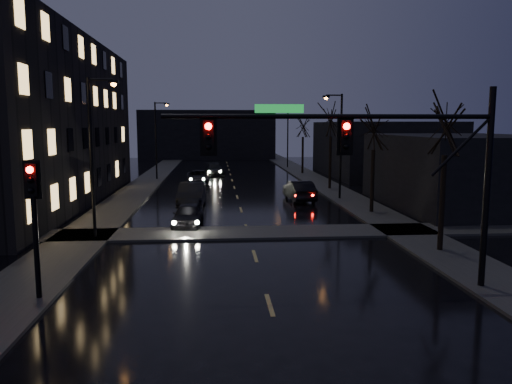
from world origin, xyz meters
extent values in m
cube|color=#2D2D2B|center=(-8.50, 35.00, 0.06)|extent=(3.00, 140.00, 0.12)
cube|color=#2D2D2B|center=(8.50, 35.00, 0.06)|extent=(3.00, 140.00, 0.12)
cube|color=#2D2D2B|center=(0.00, 18.50, 0.06)|extent=(40.00, 3.00, 0.12)
cube|color=black|center=(-16.50, 30.00, 6.00)|extent=(12.00, 30.00, 12.00)
cube|color=black|center=(15.50, 26.00, 2.50)|extent=(10.00, 14.00, 5.00)
cube|color=black|center=(17.00, 48.00, 3.00)|extent=(12.00, 18.00, 6.00)
cube|color=black|center=(-3.00, 78.00, 4.00)|extent=(22.00, 10.00, 8.00)
cylinder|color=black|center=(7.60, 9.00, 3.50)|extent=(0.22, 0.22, 7.00)
cylinder|color=black|center=(2.10, 9.00, 6.00)|extent=(11.00, 0.16, 0.16)
cylinder|color=black|center=(6.60, 9.00, 5.00)|extent=(2.05, 0.10, 2.05)
cube|color=#0C591E|center=(0.40, 9.00, 6.25)|extent=(1.60, 0.04, 0.28)
cube|color=black|center=(-1.90, 9.00, 5.35)|extent=(0.35, 0.28, 1.05)
sphere|color=#FF0705|center=(-1.90, 8.84, 5.68)|extent=(0.22, 0.22, 0.22)
cube|color=black|center=(2.60, 9.00, 5.35)|extent=(0.35, 0.28, 1.05)
sphere|color=#FF0705|center=(2.60, 8.84, 5.68)|extent=(0.22, 0.22, 0.22)
cylinder|color=black|center=(-7.50, 9.00, 2.20)|extent=(0.18, 0.18, 4.40)
cube|color=black|center=(-7.50, 9.00, 4.00)|extent=(0.35, 0.28, 1.05)
sphere|color=#FF0705|center=(-7.50, 8.84, 4.33)|extent=(0.22, 0.22, 0.22)
cylinder|color=black|center=(8.40, 14.00, 2.20)|extent=(0.24, 0.24, 4.40)
cylinder|color=black|center=(8.40, 24.00, 2.06)|extent=(0.24, 0.24, 4.12)
cylinder|color=black|center=(8.40, 36.00, 2.34)|extent=(0.24, 0.24, 4.68)
cylinder|color=black|center=(8.40, 50.00, 2.15)|extent=(0.24, 0.24, 4.29)
cylinder|color=black|center=(-7.80, 18.00, 4.00)|extent=(0.16, 0.16, 8.00)
cylinder|color=black|center=(-7.20, 18.00, 7.90)|extent=(1.20, 0.10, 0.10)
cube|color=black|center=(-6.60, 18.00, 7.80)|extent=(0.50, 0.25, 0.15)
sphere|color=orange|center=(-6.60, 18.00, 7.70)|extent=(0.28, 0.28, 0.28)
cylinder|color=black|center=(-7.80, 45.00, 4.00)|extent=(0.16, 0.16, 8.00)
cylinder|color=black|center=(-7.20, 45.00, 7.90)|extent=(1.20, 0.10, 0.10)
cube|color=black|center=(-6.60, 45.00, 7.80)|extent=(0.50, 0.25, 0.15)
sphere|color=orange|center=(-6.60, 45.00, 7.70)|extent=(0.28, 0.28, 0.28)
cylinder|color=black|center=(7.80, 30.00, 4.00)|extent=(0.16, 0.16, 8.00)
cylinder|color=black|center=(7.20, 30.00, 7.90)|extent=(1.20, 0.10, 0.10)
cube|color=black|center=(6.60, 30.00, 7.80)|extent=(0.50, 0.25, 0.15)
sphere|color=orange|center=(6.60, 30.00, 7.70)|extent=(0.28, 0.28, 0.28)
cylinder|color=black|center=(7.80, 58.00, 4.00)|extent=(0.16, 0.16, 8.00)
cylinder|color=black|center=(7.20, 58.00, 7.90)|extent=(1.20, 0.10, 0.10)
cube|color=black|center=(6.60, 58.00, 7.80)|extent=(0.50, 0.25, 0.15)
sphere|color=orange|center=(6.60, 58.00, 7.70)|extent=(0.28, 0.28, 0.28)
imported|color=black|center=(-3.28, 20.72, 0.66)|extent=(1.81, 3.98, 1.33)
imported|color=black|center=(-3.38, 27.93, 0.82)|extent=(1.94, 5.06, 1.65)
imported|color=black|center=(-3.43, 41.58, 0.65)|extent=(2.43, 4.77, 1.29)
imported|color=black|center=(-1.80, 49.09, 0.68)|extent=(2.46, 4.91, 1.37)
imported|color=black|center=(4.60, 29.67, 0.77)|extent=(1.96, 4.76, 1.54)
camera|label=1|loc=(-1.68, -7.26, 5.75)|focal=35.00mm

